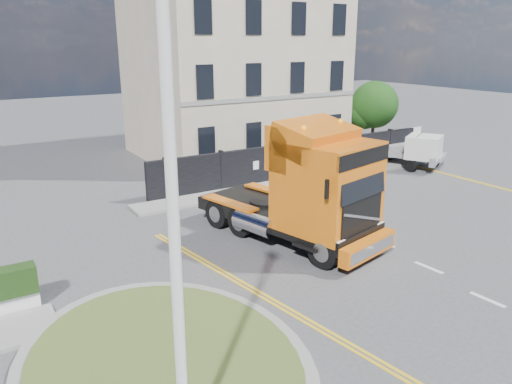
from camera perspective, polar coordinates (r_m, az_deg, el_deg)
ground at (r=18.15m, az=6.83°, el=-7.26°), size 120.00×120.00×0.00m
traffic_island at (r=12.74m, az=-10.54°, el=-18.48°), size 6.80×6.80×0.17m
hoarding_fence at (r=28.43m, az=5.95°, el=3.83°), size 18.80×0.25×2.00m
georgian_building at (r=33.68m, az=-2.62°, el=14.15°), size 12.30×10.30×12.80m
tree at (r=35.48m, az=13.12°, el=9.45°), size 3.20×3.20×4.80m
pavement_far at (r=27.64m, az=6.13°, el=1.43°), size 20.00×1.60×0.12m
truck at (r=18.43m, az=6.26°, el=-0.04°), size 4.51×8.10×4.59m
flatbed_pickup at (r=31.57m, az=17.78°, el=4.61°), size 4.09×5.42×2.04m
lamppost_island at (r=7.91m, az=-9.31°, el=-5.08°), size 0.26×0.53×8.59m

